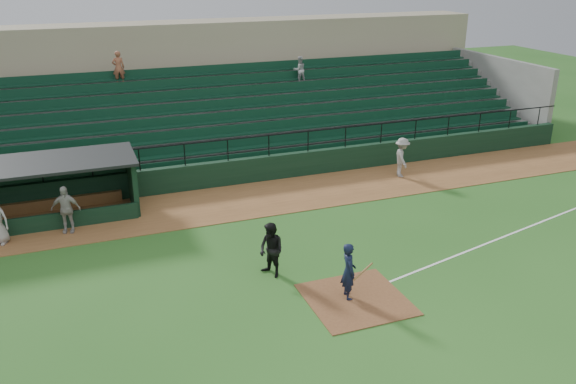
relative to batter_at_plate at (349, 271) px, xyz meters
name	(u,v)px	position (x,y,z in m)	size (l,w,h in m)	color
ground	(342,284)	(0.19, 0.79, -0.93)	(90.00, 90.00, 0.00)	#275B1D
warning_track	(264,198)	(0.19, 8.79, -0.92)	(40.00, 4.00, 0.03)	brown
home_plate_dirt	(356,299)	(0.19, -0.21, -0.92)	(3.00, 3.00, 0.03)	brown
foul_line	(515,232)	(8.19, 1.99, -0.93)	(18.00, 0.09, 0.01)	white
stadium_structure	(215,106)	(0.19, 17.24, 1.37)	(38.00, 13.08, 6.40)	black
dugout	(23,186)	(-9.56, 10.35, 0.40)	(8.90, 3.20, 2.42)	black
batter_at_plate	(349,271)	(0.00, 0.00, 0.00)	(1.06, 0.73, 1.87)	black
umpire	(271,250)	(-1.77, 2.16, 0.01)	(0.92, 0.71, 1.88)	black
runner	(402,157)	(7.30, 9.08, 0.06)	(1.24, 0.71, 1.92)	gray
dugout_player_a	(66,209)	(-8.03, 8.13, 0.03)	(1.10, 0.46, 1.88)	#AAA59F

